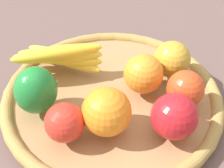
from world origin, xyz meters
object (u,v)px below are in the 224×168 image
object	(u,v)px
apple_2	(172,59)
apple_0	(174,116)
apple_1	(65,122)
banana_bunch	(59,56)
orange_1	(107,112)
apple_3	(185,89)
orange_0	(143,74)
bell_pepper	(36,90)

from	to	relation	value
apple_2	apple_0	bearing A→B (deg)	63.20
apple_1	banana_bunch	bearing A→B (deg)	-100.78
orange_1	apple_1	distance (m)	0.07
orange_1	apple_3	world-z (taller)	orange_1
apple_3	orange_1	bearing A→B (deg)	3.66
apple_2	orange_0	world-z (taller)	orange_0
orange_0	bell_pepper	xyz separation A→B (m)	(0.20, -0.02, 0.01)
bell_pepper	apple_3	distance (m)	0.26
bell_pepper	apple_0	distance (m)	0.24
orange_1	banana_bunch	world-z (taller)	orange_1
orange_0	banana_bunch	world-z (taller)	orange_0
apple_0	apple_1	distance (m)	0.18
orange_1	bell_pepper	bearing A→B (deg)	-41.52
apple_2	apple_3	xyz separation A→B (m)	(0.02, 0.08, -0.00)
apple_3	apple_0	world-z (taller)	apple_0
apple_3	orange_0	bearing A→B (deg)	-47.73
apple_3	bell_pepper	bearing A→B (deg)	-17.15
bell_pepper	apple_0	world-z (taller)	bell_pepper
orange_1	apple_0	bearing A→B (deg)	155.52
apple_3	apple_1	size ratio (longest dim) A/B	1.03
banana_bunch	apple_1	distance (m)	0.17
banana_bunch	apple_0	distance (m)	0.26
apple_1	bell_pepper	bearing A→B (deg)	-69.28
banana_bunch	apple_3	xyz separation A→B (m)	(-0.19, 0.17, -0.00)
bell_pepper	orange_1	bearing A→B (deg)	110.46
apple_2	bell_pepper	size ratio (longest dim) A/B	0.82
orange_0	apple_3	bearing A→B (deg)	132.27
orange_1	apple_1	world-z (taller)	orange_1
apple_2	apple_0	xyz separation A→B (m)	(0.07, 0.14, 0.00)
bell_pepper	apple_0	xyz separation A→B (m)	(-0.20, 0.13, -0.01)
apple_2	orange_1	bearing A→B (deg)	28.52
apple_1	orange_0	bearing A→B (deg)	-159.70
bell_pepper	apple_1	bearing A→B (deg)	82.70
bell_pepper	apple_3	bearing A→B (deg)	134.83
orange_1	apple_3	size ratio (longest dim) A/B	1.21
orange_1	apple_2	bearing A→B (deg)	-151.48
apple_2	apple_3	distance (m)	0.08
apple_2	orange_1	world-z (taller)	orange_1
apple_2	apple_1	size ratio (longest dim) A/B	1.10
banana_bunch	bell_pepper	xyz separation A→B (m)	(0.06, 0.09, 0.01)
apple_2	bell_pepper	xyz separation A→B (m)	(0.27, 0.00, 0.01)
apple_2	banana_bunch	world-z (taller)	apple_2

